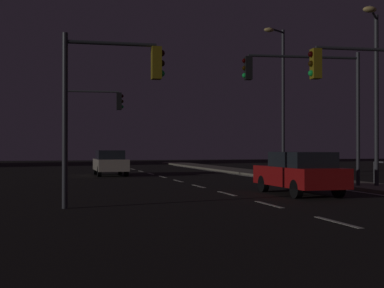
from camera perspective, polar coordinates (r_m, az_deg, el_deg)
name	(u,v)px	position (r m, az deg, el deg)	size (l,w,h in m)	color
ground_plane	(223,193)	(20.67, 3.31, -5.18)	(112.00, 112.00, 0.00)	black
sidewalk_right	(375,188)	(23.58, 18.89, -4.40)	(2.40, 77.00, 0.14)	gray
lane_markings_center	(199,186)	(24.01, 0.71, -4.51)	(0.14, 50.00, 0.01)	silver
lane_edge_line	(291,182)	(27.23, 10.47, -4.02)	(0.14, 53.00, 0.01)	silver
car	(300,172)	(20.11, 11.37, -2.96)	(1.88, 4.43, 1.57)	#B71414
car_oncoming	(110,162)	(33.88, -8.69, -1.93)	(1.82, 4.40, 1.57)	beige
traffic_light_near_left	(378,86)	(18.49, 19.14, 5.80)	(4.43, 0.54, 5.02)	#38383D
traffic_light_overhead_east	(90,115)	(29.98, -10.77, 3.10)	(3.32, 0.51, 5.08)	#2D3033
traffic_light_mid_left	(309,89)	(22.88, 12.31, 5.69)	(5.06, 0.78, 5.61)	#38383D
traffic_light_near_right	(110,87)	(15.71, -8.74, 6.00)	(2.95, 0.36, 4.99)	#38383D
street_lamp_corner	(375,81)	(23.49, 18.90, 6.38)	(1.70, 1.84, 7.16)	#38383D
street_lamp_median	(281,89)	(30.54, 9.43, 5.77)	(1.58, 1.12, 8.24)	#38383D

